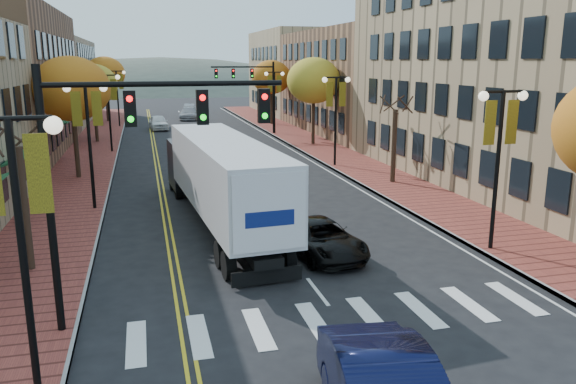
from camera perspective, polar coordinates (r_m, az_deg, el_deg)
ground at (r=14.54m, az=7.92°, el=-16.03°), size 200.00×200.00×0.00m
sidewalk_left at (r=44.91m, az=-19.43°, el=3.48°), size 4.00×85.00×0.15m
sidewalk_right at (r=46.87m, az=3.09°, el=4.59°), size 4.00×85.00×0.15m
building_left_far at (r=73.70m, az=-24.25°, el=10.25°), size 12.00×26.00×9.50m
building_right_near at (r=36.32m, az=26.54°, el=12.53°), size 15.00×28.00×15.00m
building_right_mid at (r=58.64m, az=9.34°, el=11.00°), size 15.00×24.00×10.00m
building_right_far at (r=79.26m, az=2.84°, el=12.04°), size 15.00×20.00×11.00m
tree_left_a at (r=20.65m, az=-25.19°, el=-1.58°), size 0.28×0.28×4.20m
tree_left_b at (r=35.94m, az=-21.16°, el=9.73°), size 4.48×4.48×7.21m
tree_left_c at (r=51.87m, az=-19.20°, el=10.25°), size 4.16×4.16×6.69m
tree_left_d at (r=69.81m, az=-18.12°, el=11.35°), size 4.61×4.61×7.42m
tree_right_b at (r=33.17m, az=10.70°, el=4.61°), size 0.28×0.28×4.20m
tree_right_c at (r=47.81m, az=2.62°, el=11.23°), size 4.48×4.48×7.21m
tree_right_d at (r=63.28m, az=-1.72°, el=11.58°), size 4.35×4.35×7.00m
lamp_left_a at (r=12.26m, az=-25.80°, el=-1.23°), size 1.96×0.36×6.05m
lamp_left_b at (r=27.93m, az=-19.67°, el=6.73°), size 1.96×0.36×6.05m
lamp_left_c at (r=45.83m, az=-17.80°, el=9.10°), size 1.96×0.36×6.05m
lamp_left_d at (r=63.79m, az=-16.98°, el=10.14°), size 1.96×0.36×6.05m
lamp_right_a at (r=21.83m, az=20.70°, el=5.04°), size 1.96×0.36×6.05m
lamp_right_b at (r=37.91m, az=4.89°, el=8.95°), size 1.96×0.36×6.05m
lamp_right_c at (r=55.19m, az=-1.38°, el=10.31°), size 1.96×0.36×6.05m
traffic_mast_near at (r=14.84m, az=-16.19°, el=4.36°), size 6.10×0.35×7.00m
traffic_mast_far at (r=54.73m, az=-3.49°, el=10.92°), size 6.10×0.34×7.00m
semi_truck at (r=24.48m, az=-7.11°, el=1.84°), size 3.66×15.84×3.93m
black_suv at (r=20.92m, az=3.39°, el=-4.70°), size 2.74×4.91×1.30m
car_far_white at (r=60.79m, az=-13.04°, el=6.90°), size 2.13×4.59×1.52m
car_far_silver at (r=70.80m, az=-10.05°, el=7.87°), size 2.74×5.40×1.50m
car_far_oncoming at (r=79.67m, az=-9.95°, el=8.37°), size 1.82×4.06×1.29m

